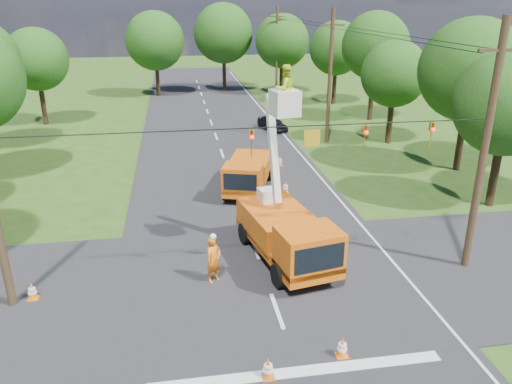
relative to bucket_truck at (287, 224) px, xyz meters
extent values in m
plane|color=#294B16|center=(-1.14, 16.35, -1.74)|extent=(140.00, 140.00, 0.00)
cube|color=black|center=(-1.14, 16.35, -1.74)|extent=(12.00, 100.00, 0.06)
cube|color=black|center=(-1.14, -1.65, -1.74)|extent=(56.00, 10.00, 0.07)
cube|color=silver|center=(-1.14, -6.85, -1.74)|extent=(9.00, 0.45, 0.02)
cube|color=silver|center=(4.46, 16.35, -1.74)|extent=(0.12, 90.00, 0.02)
cube|color=orange|center=(-0.03, 0.17, -0.98)|extent=(3.50, 6.68, 0.48)
cube|color=orange|center=(0.40, -2.07, -0.15)|extent=(2.63, 2.21, 1.59)
cube|color=black|center=(0.57, -2.95, -0.10)|extent=(1.99, 0.45, 1.01)
cube|color=orange|center=(-0.19, 1.00, -0.31)|extent=(3.19, 4.32, 1.06)
cylinder|color=black|center=(-0.74, -2.02, -1.25)|extent=(0.52, 1.02, 0.97)
cylinder|color=black|center=(1.44, -1.60, -1.25)|extent=(0.52, 1.02, 0.97)
cylinder|color=black|center=(-1.51, 1.93, -1.25)|extent=(0.52, 1.02, 0.97)
cylinder|color=black|center=(0.68, 2.35, -1.25)|extent=(0.52, 1.02, 0.97)
cube|color=silver|center=(-0.42, 2.14, 0.48)|extent=(0.93, 0.93, 0.58)
cube|color=silver|center=(-0.30, 1.57, 2.81)|extent=(0.56, 1.45, 4.59)
cube|color=silver|center=(-0.09, 0.48, 4.98)|extent=(1.18, 1.18, 1.01)
imported|color=#C6E526|center=(-0.09, 0.48, 5.53)|extent=(1.10, 0.99, 1.84)
cube|color=orange|center=(-0.31, 8.85, -1.06)|extent=(3.69, 6.05, 0.43)
cube|color=orange|center=(-0.92, 6.90, -0.32)|extent=(2.47, 2.16, 1.42)
cube|color=black|center=(-1.16, 6.13, -0.27)|extent=(1.73, 0.59, 0.90)
cube|color=orange|center=(-0.08, 9.57, -0.46)|extent=(3.17, 4.01, 0.95)
cylinder|color=black|center=(-1.79, 7.42, -1.31)|extent=(0.55, 0.92, 0.87)
cylinder|color=black|center=(0.10, 6.83, -1.31)|extent=(0.55, 0.92, 0.87)
cylinder|color=black|center=(-0.72, 10.86, -1.31)|extent=(0.55, 0.92, 0.87)
cylinder|color=black|center=(1.18, 10.27, -1.31)|extent=(0.55, 0.92, 0.87)
imported|color=#FF5315|center=(-3.19, -1.20, -0.77)|extent=(0.85, 0.81, 1.95)
imported|color=black|center=(3.86, 22.77, -1.13)|extent=(2.44, 3.87, 1.23)
cone|color=orange|center=(-2.08, -6.92, -1.36)|extent=(0.36, 0.36, 0.70)
cube|color=orange|center=(-2.08, -6.92, -1.70)|extent=(0.38, 0.38, 0.04)
cylinder|color=white|center=(-2.08, -6.92, -1.30)|extent=(0.26, 0.26, 0.09)
cylinder|color=white|center=(-2.08, -6.92, -1.45)|extent=(0.31, 0.31, 0.09)
cone|color=orange|center=(0.39, -6.35, -1.36)|extent=(0.36, 0.36, 0.70)
cube|color=orange|center=(0.39, -6.35, -1.70)|extent=(0.38, 0.38, 0.04)
cylinder|color=white|center=(0.39, -6.35, -1.30)|extent=(0.26, 0.26, 0.09)
cylinder|color=white|center=(0.39, -6.35, -1.45)|extent=(0.31, 0.31, 0.09)
cone|color=orange|center=(1.37, 4.60, -1.36)|extent=(0.36, 0.36, 0.70)
cube|color=orange|center=(1.37, 4.60, -1.70)|extent=(0.38, 0.38, 0.04)
cylinder|color=white|center=(1.37, 4.60, -1.30)|extent=(0.26, 0.26, 0.09)
cylinder|color=white|center=(1.37, 4.60, -1.45)|extent=(0.31, 0.31, 0.09)
cone|color=orange|center=(1.71, 7.92, -1.36)|extent=(0.36, 0.36, 0.70)
cube|color=orange|center=(1.71, 7.92, -1.70)|extent=(0.38, 0.38, 0.04)
cylinder|color=white|center=(1.71, 7.92, -1.30)|extent=(0.26, 0.26, 0.09)
cylinder|color=white|center=(1.71, 7.92, -1.45)|extent=(0.31, 0.31, 0.09)
cone|color=orange|center=(-9.99, -1.39, -1.36)|extent=(0.36, 0.36, 0.70)
cube|color=orange|center=(-9.99, -1.39, -1.70)|extent=(0.38, 0.38, 0.04)
cylinder|color=white|center=(-9.99, -1.39, -1.30)|extent=(0.26, 0.26, 0.09)
cylinder|color=white|center=(-9.99, -1.39, -1.45)|extent=(0.31, 0.31, 0.09)
cone|color=orange|center=(2.44, 12.95, -1.36)|extent=(0.36, 0.36, 0.70)
cube|color=orange|center=(2.44, 12.95, -1.70)|extent=(0.38, 0.38, 0.04)
cylinder|color=white|center=(2.44, 12.95, -1.30)|extent=(0.26, 0.26, 0.09)
cylinder|color=white|center=(2.44, 12.95, -1.45)|extent=(0.31, 0.31, 0.09)
cylinder|color=#4C3823|center=(7.36, -1.65, 3.26)|extent=(0.30, 0.30, 10.00)
cube|color=#4C3823|center=(7.36, -1.65, 7.06)|extent=(1.80, 0.12, 0.12)
cylinder|color=#4C3823|center=(7.36, 18.35, 3.26)|extent=(0.30, 0.30, 10.00)
cube|color=#4C3823|center=(7.36, 18.35, 7.06)|extent=(1.80, 0.12, 0.12)
cylinder|color=#4C3823|center=(7.36, 38.35, 3.26)|extent=(0.30, 0.30, 10.00)
cube|color=#4C3823|center=(7.36, 38.35, 7.06)|extent=(1.80, 0.12, 0.12)
cylinder|color=black|center=(-1.64, -1.65, 4.56)|extent=(18.00, 0.04, 0.04)
cube|color=#C58F17|center=(0.46, -1.65, 4.11)|extent=(0.60, 0.05, 0.60)
imported|color=#C58F17|center=(-1.74, -1.65, 4.01)|extent=(0.16, 0.20, 1.00)
sphere|color=#FF0C0C|center=(-1.74, -1.77, 4.26)|extent=(0.14, 0.14, 0.14)
imported|color=#C58F17|center=(2.46, -1.65, 4.01)|extent=(0.16, 0.20, 1.00)
sphere|color=#FF0C0C|center=(2.46, -1.77, 4.26)|extent=(0.14, 0.14, 0.14)
imported|color=#C58F17|center=(5.06, -1.65, 4.01)|extent=(0.16, 0.20, 1.00)
sphere|color=#FF0C0C|center=(5.06, -1.77, 4.26)|extent=(0.14, 0.14, 0.14)
cylinder|color=#382616|center=(-15.94, 28.35, 0.28)|extent=(0.44, 0.44, 4.05)
sphere|color=#164512|center=(-15.94, 28.35, 3.96)|extent=(5.40, 5.40, 5.40)
cylinder|color=#382616|center=(12.36, 4.35, 0.24)|extent=(0.44, 0.44, 3.96)
sphere|color=#164512|center=(12.36, 4.35, 3.84)|extent=(5.40, 5.40, 5.40)
cylinder|color=#382616|center=(13.86, 10.35, 0.55)|extent=(0.44, 0.44, 4.58)
sphere|color=#164512|center=(13.86, 10.35, 4.71)|extent=(6.40, 6.40, 6.40)
cylinder|color=#382616|center=(12.06, 17.35, 0.15)|extent=(0.44, 0.44, 3.78)
sphere|color=#164512|center=(12.06, 17.35, 3.59)|extent=(5.00, 5.00, 5.00)
cylinder|color=#382616|center=(13.66, 25.35, 0.63)|extent=(0.44, 0.44, 4.75)
sphere|color=#164512|center=(13.66, 25.35, 4.95)|extent=(6.00, 6.00, 6.00)
cylinder|color=#382616|center=(12.66, 33.35, 0.33)|extent=(0.44, 0.44, 4.14)
sphere|color=#164512|center=(12.66, 33.35, 4.09)|extent=(5.60, 5.60, 5.60)
cylinder|color=#382616|center=(-6.14, 41.35, 0.46)|extent=(0.44, 0.44, 4.40)
sphere|color=#164512|center=(-6.14, 41.35, 4.46)|extent=(6.60, 6.60, 6.60)
cylinder|color=#382616|center=(1.86, 43.35, 0.68)|extent=(0.44, 0.44, 4.84)
sphere|color=#164512|center=(1.86, 43.35, 5.08)|extent=(7.00, 7.00, 7.00)
cylinder|color=#382616|center=(8.36, 40.35, 0.41)|extent=(0.44, 0.44, 4.31)
sphere|color=#164512|center=(8.36, 40.35, 4.33)|extent=(6.20, 6.20, 6.20)
camera|label=1|loc=(-4.34, -18.52, 8.73)|focal=35.00mm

